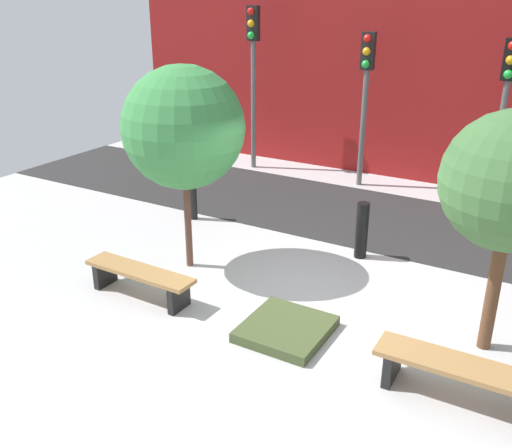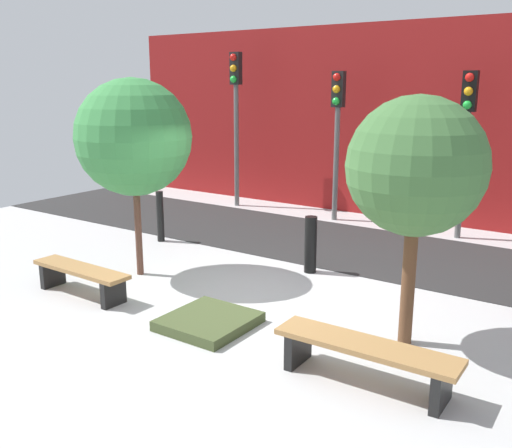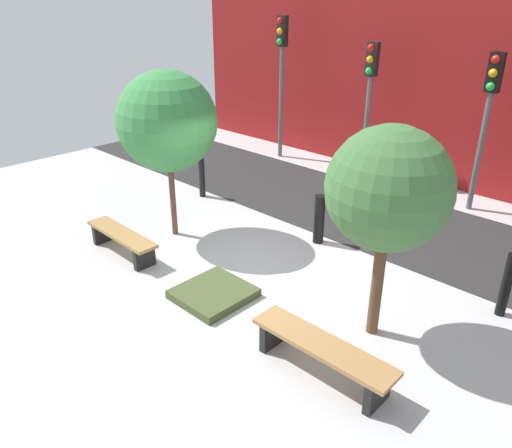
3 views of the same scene
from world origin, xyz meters
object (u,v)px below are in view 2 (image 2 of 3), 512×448
object	(u,v)px
bollard_far_left	(160,216)
traffic_light_mid_east	(467,124)
bollard_left	(311,245)
bench_right	(365,354)
tree_behind_right_bench	(416,167)
planter_bed	(209,321)
traffic_light_west	(236,102)
tree_behind_left_bench	(134,138)
bench_left	(81,275)
traffic_light_mid_west	(337,118)

from	to	relation	value
bollard_far_left	traffic_light_mid_east	bearing A→B (deg)	36.95
bollard_far_left	bollard_left	bearing A→B (deg)	0.00
bollard_left	bench_right	bearing A→B (deg)	-51.76
tree_behind_right_bench	traffic_light_mid_east	size ratio (longest dim) A/B	0.89
planter_bed	traffic_light_mid_east	xyz separation A→B (m)	(1.41, 6.33, 2.25)
bollard_left	traffic_light_west	distance (m)	5.99
tree_behind_right_bench	bollard_left	size ratio (longest dim) A/B	3.11
planter_bed	traffic_light_west	world-z (taller)	traffic_light_west
tree_behind_left_bench	traffic_light_west	world-z (taller)	traffic_light_west
bench_right	tree_behind_left_bench	world-z (taller)	tree_behind_left_bench
bench_right	bollard_far_left	bearing A→B (deg)	152.38
planter_bed	tree_behind_right_bench	distance (m)	3.24
tree_behind_left_bench	traffic_light_west	xyz separation A→B (m)	(-1.96, 5.34, 0.38)
planter_bed	bollard_left	world-z (taller)	bollard_left
tree_behind_right_bench	bench_right	bearing A→B (deg)	-90.00
tree_behind_right_bench	traffic_light_west	distance (m)	8.43
bollard_far_left	bench_right	bearing A→B (deg)	-26.84
traffic_light_west	bollard_left	bearing A→B (deg)	-40.72
bench_left	bench_right	xyz separation A→B (m)	(4.55, 0.00, 0.02)
tree_behind_right_bench	traffic_light_mid_west	size ratio (longest dim) A/B	0.89
bench_left	tree_behind_right_bench	distance (m)	5.05
tree_behind_right_bench	traffic_light_mid_west	world-z (taller)	traffic_light_mid_west
bollard_far_left	traffic_light_mid_east	world-z (taller)	traffic_light_mid_east
bench_left	traffic_light_mid_east	world-z (taller)	traffic_light_mid_east
planter_bed	bollard_left	xyz separation A→B (m)	(0.00, 2.69, 0.41)
bench_right	tree_behind_right_bench	xyz separation A→B (m)	(0.00, 1.19, 1.82)
bench_left	traffic_light_mid_west	distance (m)	6.88
traffic_light_mid_west	traffic_light_mid_east	bearing A→B (deg)	-0.00
tree_behind_left_bench	traffic_light_west	size ratio (longest dim) A/B	0.83
bench_left	planter_bed	size ratio (longest dim) A/B	1.61
bench_left	traffic_light_west	bearing A→B (deg)	107.46
planter_bed	traffic_light_mid_west	xyz separation A→B (m)	(-1.41, 6.33, 2.26)
tree_behind_right_bench	traffic_light_west	size ratio (longest dim) A/B	0.78
tree_behind_right_bench	bollard_far_left	size ratio (longest dim) A/B	2.93
bollard_far_left	tree_behind_right_bench	bearing A→B (deg)	-16.55
tree_behind_left_bench	tree_behind_right_bench	world-z (taller)	tree_behind_left_bench
bench_left	bench_right	world-z (taller)	bench_right
planter_bed	tree_behind_left_bench	distance (m)	3.31
bench_right	traffic_light_mid_east	world-z (taller)	traffic_light_mid_east
bollard_far_left	traffic_light_mid_west	xyz separation A→B (m)	(2.02, 3.64, 1.82)
tree_behind_left_bench	bollard_left	distance (m)	3.35
traffic_light_mid_west	traffic_light_mid_east	xyz separation A→B (m)	(2.82, -0.00, -0.02)
tree_behind_right_bench	planter_bed	bearing A→B (deg)	-156.45
planter_bed	traffic_light_west	size ratio (longest dim) A/B	0.29
traffic_light_west	traffic_light_mid_west	size ratio (longest dim) A/B	1.14
bench_left	bench_right	size ratio (longest dim) A/B	0.90
planter_bed	tree_behind_right_bench	xyz separation A→B (m)	(2.27, 0.99, 2.09)
traffic_light_mid_west	tree_behind_right_bench	bearing A→B (deg)	-55.37
bollard_left	tree_behind_left_bench	bearing A→B (deg)	-143.30
bench_left	bollard_left	world-z (taller)	bollard_left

